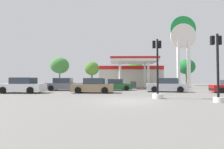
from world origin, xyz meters
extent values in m
plane|color=slate|center=(0.00, 0.00, 0.00)|extent=(90.00, 90.00, 0.00)
cube|color=beige|center=(2.01, 22.03, 1.97)|extent=(11.56, 6.86, 3.93)
cube|color=red|center=(2.01, 18.55, 3.58)|extent=(11.56, 0.12, 0.60)
cube|color=white|center=(2.01, 15.46, 4.31)|extent=(7.05, 5.69, 0.35)
cube|color=red|center=(2.01, 15.46, 4.64)|extent=(7.15, 5.79, 0.30)
cylinder|color=silver|center=(-0.11, 13.90, 2.07)|extent=(0.32, 0.32, 4.14)
cylinder|color=silver|center=(4.12, 13.90, 2.07)|extent=(0.32, 0.32, 4.14)
cylinder|color=silver|center=(-0.11, 17.03, 2.07)|extent=(0.32, 0.32, 4.14)
cylinder|color=silver|center=(4.12, 17.03, 2.07)|extent=(0.32, 0.32, 4.14)
cube|color=#4C4C51|center=(2.01, 15.46, 0.55)|extent=(0.90, 0.60, 1.10)
cube|color=white|center=(9.97, 17.59, 3.97)|extent=(0.40, 0.56, 7.94)
cube|color=white|center=(11.74, 17.59, 3.97)|extent=(0.40, 0.56, 7.94)
cylinder|color=white|center=(10.85, 17.59, 8.92)|extent=(4.33, 0.22, 4.33)
cylinder|color=#198C38|center=(10.85, 17.61, 10.22)|extent=(4.33, 0.22, 4.33)
cube|color=white|center=(10.85, 17.65, 9.57)|extent=(3.99, 0.08, 0.78)
cylinder|color=black|center=(-4.62, 5.83, 0.34)|extent=(0.68, 0.26, 0.67)
cylinder|color=black|center=(-4.55, 7.64, 0.34)|extent=(0.68, 0.26, 0.67)
cylinder|color=black|center=(-1.88, 5.72, 0.34)|extent=(0.68, 0.26, 0.67)
cylinder|color=black|center=(-1.81, 7.53, 0.34)|extent=(0.68, 0.26, 0.67)
cube|color=#8C7556|center=(-3.22, 6.68, 0.56)|extent=(4.49, 2.02, 0.80)
cube|color=#2D3842|center=(-3.06, 6.67, 1.25)|extent=(2.17, 1.72, 0.67)
cube|color=black|center=(-5.38, 6.76, 0.44)|extent=(0.19, 1.76, 0.25)
cylinder|color=black|center=(3.58, 7.69, 0.34)|extent=(0.71, 0.34, 0.68)
cylinder|color=black|center=(3.86, 9.50, 0.34)|extent=(0.71, 0.34, 0.68)
cylinder|color=black|center=(6.31, 7.27, 0.34)|extent=(0.71, 0.34, 0.68)
cylinder|color=black|center=(6.59, 9.07, 0.34)|extent=(0.71, 0.34, 0.68)
cube|color=#B2B2BA|center=(5.08, 8.38, 0.56)|extent=(4.69, 2.53, 0.81)
cube|color=#2D3842|center=(5.24, 8.36, 1.26)|extent=(2.35, 1.96, 0.68)
cube|color=black|center=(2.92, 8.72, 0.45)|extent=(0.40, 1.77, 0.25)
cylinder|color=black|center=(-12.17, 5.44, 0.35)|extent=(0.70, 0.26, 0.70)
cylinder|color=black|center=(-12.13, 7.31, 0.35)|extent=(0.70, 0.26, 0.70)
cylinder|color=black|center=(-9.34, 5.37, 0.35)|extent=(0.70, 0.26, 0.70)
cylinder|color=black|center=(-9.29, 7.24, 0.35)|extent=(0.70, 0.26, 0.70)
cube|color=silver|center=(-10.73, 6.34, 0.58)|extent=(4.62, 2.03, 0.83)
cube|color=#2D3842|center=(-10.57, 6.34, 1.29)|extent=(2.22, 1.75, 0.70)
cube|color=black|center=(-12.97, 6.40, 0.46)|extent=(0.18, 1.82, 0.26)
cylinder|color=black|center=(-6.04, 11.39, 0.35)|extent=(0.70, 0.25, 0.69)
cylinder|color=black|center=(-6.09, 9.53, 0.35)|extent=(0.70, 0.25, 0.69)
cylinder|color=black|center=(-8.86, 11.45, 0.35)|extent=(0.70, 0.25, 0.69)
cylinder|color=black|center=(-8.90, 9.59, 0.35)|extent=(0.70, 0.25, 0.69)
cube|color=slate|center=(-7.47, 10.49, 0.57)|extent=(4.59, 2.01, 0.82)
cube|color=#2D3842|center=(-7.63, 10.49, 1.29)|extent=(2.20, 1.74, 0.69)
cube|color=black|center=(-5.24, 10.44, 0.45)|extent=(0.17, 1.81, 0.26)
cylinder|color=black|center=(10.39, 6.61, 0.30)|extent=(0.62, 0.31, 0.59)
cylinder|color=black|center=(10.67, 8.18, 0.30)|extent=(0.62, 0.31, 0.59)
cube|color=black|center=(9.84, 7.52, 0.39)|extent=(0.38, 1.54, 0.22)
cylinder|color=black|center=(0.23, 12.06, 0.32)|extent=(0.67, 0.36, 0.64)
cylinder|color=black|center=(0.63, 10.40, 0.32)|extent=(0.67, 0.36, 0.64)
cylinder|color=black|center=(-2.28, 11.47, 0.32)|extent=(0.67, 0.36, 0.64)
cylinder|color=black|center=(-1.89, 9.81, 0.32)|extent=(0.67, 0.36, 0.64)
cube|color=#1E5928|center=(-0.83, 10.93, 0.53)|extent=(4.46, 2.66, 0.75)
cube|color=#2D3842|center=(-0.97, 10.90, 1.18)|extent=(2.29, 1.96, 0.64)
cube|color=black|center=(1.16, 11.41, 0.42)|extent=(0.50, 1.64, 0.24)
cylinder|color=silver|center=(2.41, 1.49, 0.18)|extent=(0.79, 0.79, 0.35)
cylinder|color=black|center=(2.41, 1.49, 2.44)|extent=(0.14, 0.14, 4.17)
cube|color=black|center=(2.19, 1.65, 4.14)|extent=(0.21, 0.20, 0.57)
sphere|color=red|center=(2.19, 1.77, 4.32)|extent=(0.15, 0.15, 0.15)
sphere|color=#D89E0C|center=(2.19, 1.77, 4.14)|extent=(0.15, 0.15, 0.15)
sphere|color=green|center=(2.19, 1.77, 3.96)|extent=(0.15, 0.15, 0.15)
cube|color=black|center=(2.63, 1.65, 4.14)|extent=(0.21, 0.20, 0.57)
sphere|color=red|center=(2.63, 1.77, 4.32)|extent=(0.15, 0.15, 0.15)
sphere|color=#D89E0C|center=(2.63, 1.77, 4.14)|extent=(0.15, 0.15, 0.15)
sphere|color=green|center=(2.63, 1.77, 3.96)|extent=(0.15, 0.15, 0.15)
cylinder|color=silver|center=(5.67, -0.59, 0.16)|extent=(0.60, 0.60, 0.32)
cylinder|color=black|center=(5.67, -0.59, 2.33)|extent=(0.14, 0.14, 4.02)
cube|color=black|center=(5.45, -0.43, 3.95)|extent=(0.21, 0.20, 0.57)
sphere|color=red|center=(5.45, -0.31, 4.13)|extent=(0.15, 0.15, 0.15)
sphere|color=#D89E0C|center=(5.45, -0.31, 3.95)|extent=(0.15, 0.15, 0.15)
sphere|color=green|center=(5.45, -0.31, 3.77)|extent=(0.15, 0.15, 0.15)
cube|color=black|center=(5.89, -0.43, 3.95)|extent=(0.21, 0.20, 0.57)
sphere|color=red|center=(5.89, -0.31, 4.13)|extent=(0.15, 0.15, 0.15)
sphere|color=#D89E0C|center=(5.89, -0.31, 3.95)|extent=(0.15, 0.15, 0.15)
sphere|color=green|center=(5.89, -0.31, 3.77)|extent=(0.15, 0.15, 0.15)
cylinder|color=brown|center=(-14.53, 29.49, 1.60)|extent=(0.26, 0.26, 3.20)
ellipsoid|color=#3E7D39|center=(-14.53, 29.49, 4.88)|extent=(4.49, 4.49, 3.93)
cylinder|color=brown|center=(-6.23, 26.92, 1.37)|extent=(0.32, 0.32, 2.73)
ellipsoid|color=#467629|center=(-6.23, 26.92, 3.96)|extent=(3.27, 3.27, 3.11)
cylinder|color=brown|center=(4.02, 29.39, 1.61)|extent=(0.25, 0.25, 3.22)
ellipsoid|color=#228D1F|center=(4.02, 29.39, 4.51)|extent=(3.45, 3.45, 3.12)
cylinder|color=brown|center=(15.88, 28.48, 1.50)|extent=(0.31, 0.31, 3.01)
ellipsoid|color=#1F6D31|center=(15.88, 28.48, 4.48)|extent=(3.93, 3.93, 3.62)
camera|label=1|loc=(-0.76, -11.27, 1.44)|focal=26.88mm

